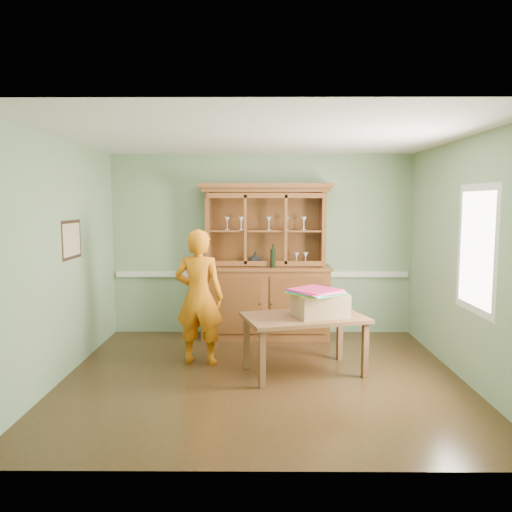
{
  "coord_description": "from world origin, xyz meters",
  "views": [
    {
      "loc": [
        -0.04,
        -5.5,
        1.99
      ],
      "look_at": [
        -0.08,
        0.4,
        1.35
      ],
      "focal_mm": 35.0,
      "sensor_mm": 36.0,
      "label": 1
    }
  ],
  "objects_px": {
    "china_hutch": "(265,284)",
    "cardboard_box": "(320,305)",
    "dining_table": "(304,323)",
    "person": "(199,297)"
  },
  "relations": [
    {
      "from": "cardboard_box",
      "to": "person",
      "type": "bearing_deg",
      "value": 165.91
    },
    {
      "from": "china_hutch",
      "to": "cardboard_box",
      "type": "relative_size",
      "value": 3.97
    },
    {
      "from": "china_hutch",
      "to": "dining_table",
      "type": "height_order",
      "value": "china_hutch"
    },
    {
      "from": "dining_table",
      "to": "cardboard_box",
      "type": "bearing_deg",
      "value": -19.12
    },
    {
      "from": "china_hutch",
      "to": "person",
      "type": "bearing_deg",
      "value": -123.74
    },
    {
      "from": "dining_table",
      "to": "cardboard_box",
      "type": "relative_size",
      "value": 2.69
    },
    {
      "from": "dining_table",
      "to": "person",
      "type": "bearing_deg",
      "value": 148.62
    },
    {
      "from": "china_hutch",
      "to": "dining_table",
      "type": "bearing_deg",
      "value": -74.73
    },
    {
      "from": "dining_table",
      "to": "cardboard_box",
      "type": "height_order",
      "value": "cardboard_box"
    },
    {
      "from": "china_hutch",
      "to": "cardboard_box",
      "type": "height_order",
      "value": "china_hutch"
    }
  ]
}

